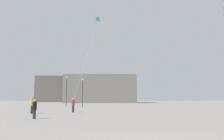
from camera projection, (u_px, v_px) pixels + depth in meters
person_in_black at (35, 108)px, 17.48m from camera, size 0.35×0.35×1.60m
person_in_red at (73, 104)px, 25.36m from camera, size 0.37×0.37×1.70m
person_in_yellow at (32, 104)px, 23.33m from camera, size 0.40×0.40×1.85m
kite_cyan_diamond at (97, 21)px, 36.96m from camera, size 3.33×10.44×14.48m
building_left_hall at (62, 89)px, 100.13m from camera, size 23.35×10.31×11.83m
building_centre_hall at (100, 89)px, 84.12m from camera, size 27.26×15.58×10.49m
lamppost_east at (83, 88)px, 40.18m from camera, size 0.36×0.36×5.37m
lamppost_west at (67, 87)px, 44.44m from camera, size 0.36×0.36×6.17m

